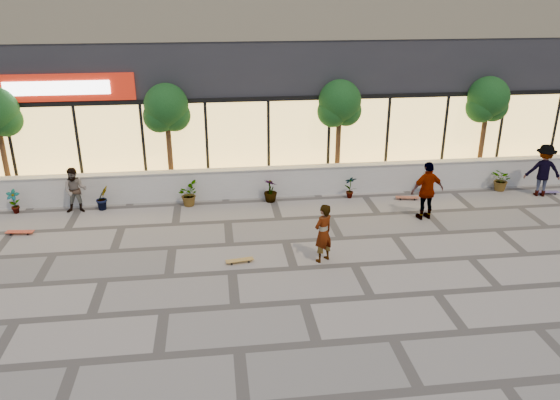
{
  "coord_description": "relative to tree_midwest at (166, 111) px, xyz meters",
  "views": [
    {
      "loc": [
        -1.95,
        -10.93,
        7.02
      ],
      "look_at": [
        -0.17,
        3.3,
        1.3
      ],
      "focal_mm": 35.0,
      "sensor_mm": 36.0,
      "label": 1
    }
  ],
  "objects": [
    {
      "name": "skateboard_right_far",
      "position": [
        13.3,
        -1.79,
        -2.91
      ],
      "size": [
        0.8,
        0.28,
        0.09
      ],
      "rotation": [
        0.0,
        0.0,
        -0.1
      ],
      "color": "#51437C",
      "rests_on": "ground"
    },
    {
      "name": "shrub_d",
      "position": [
        3.4,
        -1.25,
        -2.58
      ],
      "size": [
        0.64,
        0.64,
        0.81
      ],
      "primitive_type": "imported",
      "rotation": [
        0.0,
        0.0,
        2.46
      ],
      "color": "#133C15",
      "rests_on": "ground"
    },
    {
      "name": "tree_east",
      "position": [
        11.5,
        0.0,
        0.0
      ],
      "size": [
        1.6,
        1.5,
        3.92
      ],
      "color": "#4D2A1B",
      "rests_on": "ground"
    },
    {
      "name": "skater_right_far",
      "position": [
        12.94,
        -1.84,
        -2.06
      ],
      "size": [
        1.35,
        1.0,
        1.86
      ],
      "primitive_type": "imported",
      "rotation": [
        0.0,
        0.0,
        2.85
      ],
      "color": "maroon",
      "rests_on": "ground"
    },
    {
      "name": "shrub_e",
      "position": [
        6.2,
        -1.25,
        -2.58
      ],
      "size": [
        0.46,
        0.35,
        0.81
      ],
      "primitive_type": "imported",
      "rotation": [
        0.0,
        0.0,
        3.28
      ],
      "color": "#133C15",
      "rests_on": "ground"
    },
    {
      "name": "skateboard_right_near",
      "position": [
        8.14,
        -1.68,
        -2.9
      ],
      "size": [
        0.83,
        0.34,
        0.1
      ],
      "rotation": [
        0.0,
        0.0,
        -0.17
      ],
      "color": "#9A4D32",
      "rests_on": "ground"
    },
    {
      "name": "shrub_b",
      "position": [
        -2.2,
        -1.25,
        -2.58
      ],
      "size": [
        0.57,
        0.57,
        0.81
      ],
      "primitive_type": "imported",
      "rotation": [
        0.0,
        0.0,
        0.82
      ],
      "color": "#133C15",
      "rests_on": "ground"
    },
    {
      "name": "skater_right_near",
      "position": [
        8.14,
        -3.31,
        -2.04
      ],
      "size": [
        1.16,
        0.63,
        1.89
      ],
      "primitive_type": "imported",
      "rotation": [
        0.0,
        0.0,
        3.3
      ],
      "color": "white",
      "rests_on": "ground"
    },
    {
      "name": "shrub_g",
      "position": [
        11.8,
        -1.25,
        -2.58
      ],
      "size": [
        0.77,
        0.84,
        0.81
      ],
      "primitive_type": "imported",
      "rotation": [
        0.0,
        0.0,
        4.92
      ],
      "color": "#133C15",
      "rests_on": "ground"
    },
    {
      "name": "retail_building",
      "position": [
        3.5,
        4.79,
        1.26
      ],
      "size": [
        24.0,
        9.17,
        8.5
      ],
      "color": "#26262B",
      "rests_on": "ground"
    },
    {
      "name": "tree_mideast",
      "position": [
        6.0,
        0.0,
        0.0
      ],
      "size": [
        1.6,
        1.5,
        3.92
      ],
      "color": "#4D2A1B",
      "rests_on": "ground"
    },
    {
      "name": "planter_wall",
      "position": [
        3.5,
        -0.7,
        -2.46
      ],
      "size": [
        22.0,
        0.42,
        1.04
      ],
      "color": "silver",
      "rests_on": "ground"
    },
    {
      "name": "shrub_c",
      "position": [
        0.6,
        -1.25,
        -2.58
      ],
      "size": [
        0.68,
        0.77,
        0.81
      ],
      "primitive_type": "imported",
      "rotation": [
        0.0,
        0.0,
        1.64
      ],
      "color": "#133C15",
      "rests_on": "ground"
    },
    {
      "name": "skater_center",
      "position": [
        4.33,
        -5.72,
        -2.16
      ],
      "size": [
        0.72,
        0.66,
        1.64
      ],
      "primitive_type": "imported",
      "rotation": [
        0.0,
        0.0,
        3.73
      ],
      "color": "silver",
      "rests_on": "ground"
    },
    {
      "name": "tree_midwest",
      "position": [
        0.0,
        0.0,
        0.0
      ],
      "size": [
        1.6,
        1.5,
        3.92
      ],
      "color": "#4D2A1B",
      "rests_on": "ground"
    },
    {
      "name": "skateboard_center",
      "position": [
        2.09,
        -5.57,
        -2.91
      ],
      "size": [
        0.78,
        0.31,
        0.09
      ],
      "rotation": [
        0.0,
        0.0,
        0.16
      ],
      "color": "olive",
      "rests_on": "ground"
    },
    {
      "name": "skateboard_left",
      "position": [
        -4.35,
        -2.96,
        -2.9
      ],
      "size": [
        0.83,
        0.29,
        0.1
      ],
      "rotation": [
        0.0,
        0.0,
        -0.1
      ],
      "color": "#B43721",
      "rests_on": "ground"
    },
    {
      "name": "ground",
      "position": [
        3.5,
        -7.7,
        -2.99
      ],
      "size": [
        80.0,
        80.0,
        0.0
      ],
      "primitive_type": "plane",
      "color": "gray",
      "rests_on": "ground"
    },
    {
      "name": "shrub_a",
      "position": [
        -5.0,
        -1.25,
        -2.58
      ],
      "size": [
        0.43,
        0.29,
        0.81
      ],
      "primitive_type": "imported",
      "color": "#133C15",
      "rests_on": "ground"
    },
    {
      "name": "shrub_f",
      "position": [
        9.0,
        -1.25,
        -2.58
      ],
      "size": [
        0.55,
        0.57,
        0.81
      ],
      "primitive_type": "imported",
      "rotation": [
        0.0,
        0.0,
        4.1
      ],
      "color": "#133C15",
      "rests_on": "ground"
    },
    {
      "name": "skater_left",
      "position": [
        -2.99,
        -1.4,
        -2.22
      ],
      "size": [
        0.74,
        0.58,
        1.52
      ],
      "primitive_type": "imported",
      "rotation": [
        0.0,
        0.0,
        0.01
      ],
      "color": "tan",
      "rests_on": "ground"
    }
  ]
}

